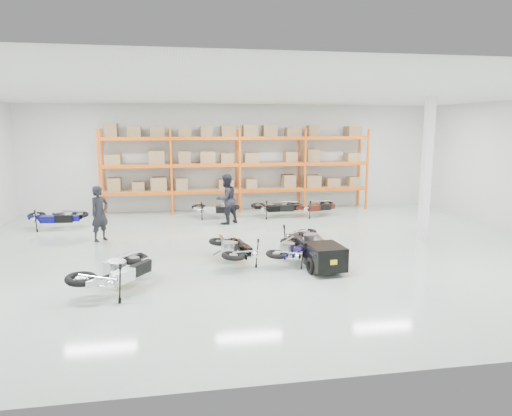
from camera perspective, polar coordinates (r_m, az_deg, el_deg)
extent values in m
plane|color=#B4C9B8|center=(13.47, 1.44, -5.26)|extent=(18.00, 18.00, 0.00)
plane|color=white|center=(13.02, 1.53, 14.21)|extent=(18.00, 18.00, 0.00)
plane|color=silver|center=(19.95, -2.42, 6.30)|extent=(18.00, 0.00, 18.00)
plane|color=silver|center=(6.41, 13.68, -2.04)|extent=(18.00, 0.00, 18.00)
cube|color=#FF5F0D|center=(19.08, -18.98, 4.09)|extent=(0.08, 0.08, 3.50)
cube|color=#FF5F0D|center=(19.97, -18.58, 4.35)|extent=(0.08, 0.08, 3.50)
cube|color=#FF5F0D|center=(18.83, -10.53, 4.39)|extent=(0.08, 0.08, 3.50)
cube|color=#FF5F0D|center=(19.73, -10.50, 4.65)|extent=(0.08, 0.08, 3.50)
cube|color=#FF5F0D|center=(19.00, -2.03, 4.60)|extent=(0.08, 0.08, 3.50)
cube|color=#FF5F0D|center=(19.89, -2.38, 4.85)|extent=(0.08, 0.08, 3.50)
cube|color=#FF5F0D|center=(19.57, 6.15, 4.71)|extent=(0.08, 0.08, 3.50)
cube|color=#FF5F0D|center=(20.43, 5.47, 4.95)|extent=(0.08, 0.08, 3.50)
cube|color=#FF5F0D|center=(20.50, 13.73, 4.73)|extent=(0.08, 0.08, 3.50)
cube|color=#FF5F0D|center=(21.33, 12.77, 4.96)|extent=(0.08, 0.08, 3.50)
cube|color=#FF5F0D|center=(19.01, -14.67, 1.70)|extent=(2.70, 0.08, 0.12)
cube|color=#FF5F0D|center=(19.89, -14.45, 2.07)|extent=(2.70, 0.08, 0.12)
cube|color=tan|center=(19.44, -14.57, 2.10)|extent=(2.68, 0.88, 0.02)
cube|color=tan|center=(19.41, -14.60, 2.77)|extent=(2.40, 0.70, 0.44)
cube|color=#FF5F0D|center=(18.96, -6.21, 1.95)|extent=(2.70, 0.08, 0.12)
cube|color=#FF5F0D|center=(19.85, -6.37, 2.32)|extent=(2.70, 0.08, 0.12)
cube|color=tan|center=(19.40, -6.30, 2.34)|extent=(2.68, 0.88, 0.02)
cube|color=tan|center=(19.37, -6.31, 3.02)|extent=(2.40, 0.70, 0.44)
cube|color=#FF5F0D|center=(19.33, 2.11, 2.16)|extent=(2.70, 0.08, 0.12)
cube|color=#FF5F0D|center=(20.21, 1.59, 2.51)|extent=(2.70, 0.08, 0.12)
cube|color=tan|center=(19.76, 1.84, 2.54)|extent=(2.68, 0.88, 0.02)
cube|color=tan|center=(19.73, 1.84, 3.20)|extent=(2.40, 0.70, 0.44)
cube|color=#FF5F0D|center=(20.09, 9.96, 2.32)|extent=(2.70, 0.08, 0.12)
cube|color=#FF5F0D|center=(20.93, 9.13, 2.65)|extent=(2.70, 0.08, 0.12)
cube|color=tan|center=(20.50, 9.54, 2.68)|extent=(2.68, 0.88, 0.02)
cube|color=tan|center=(20.47, 9.56, 3.32)|extent=(2.40, 0.70, 0.44)
cube|color=#FF5F0D|center=(18.88, -14.82, 5.01)|extent=(2.70, 0.08, 0.12)
cube|color=#FF5F0D|center=(19.78, -14.59, 5.23)|extent=(2.70, 0.08, 0.12)
cube|color=tan|center=(19.32, -14.71, 5.33)|extent=(2.68, 0.88, 0.02)
cube|color=tan|center=(19.31, -14.74, 6.01)|extent=(2.40, 0.70, 0.44)
cube|color=#FF5F0D|center=(18.84, -6.27, 5.27)|extent=(2.70, 0.08, 0.12)
cube|color=#FF5F0D|center=(19.74, -6.43, 5.48)|extent=(2.70, 0.08, 0.12)
cube|color=tan|center=(19.28, -6.36, 5.58)|extent=(2.68, 0.88, 0.02)
cube|color=tan|center=(19.27, -6.37, 6.27)|extent=(2.40, 0.70, 0.44)
cube|color=#FF5F0D|center=(19.21, 2.13, 5.41)|extent=(2.70, 0.08, 0.12)
cube|color=#FF5F0D|center=(20.09, 1.60, 5.62)|extent=(2.70, 0.08, 0.12)
cube|color=tan|center=(19.64, 1.86, 5.72)|extent=(2.68, 0.88, 0.02)
cube|color=tan|center=(19.63, 1.86, 6.39)|extent=(2.40, 0.70, 0.44)
cube|color=#FF5F0D|center=(19.97, 10.05, 5.44)|extent=(2.70, 0.08, 0.12)
cube|color=#FF5F0D|center=(20.82, 9.22, 5.65)|extent=(2.70, 0.08, 0.12)
cube|color=tan|center=(20.39, 9.63, 5.75)|extent=(2.68, 0.88, 0.02)
cube|color=tan|center=(20.37, 9.65, 6.39)|extent=(2.40, 0.70, 0.44)
cube|color=#FF5F0D|center=(18.82, -14.97, 8.34)|extent=(2.70, 0.08, 0.12)
cube|color=#FF5F0D|center=(19.72, -14.74, 8.42)|extent=(2.70, 0.08, 0.12)
cube|color=tan|center=(19.27, -14.86, 8.59)|extent=(2.68, 0.88, 0.02)
cube|color=tan|center=(19.27, -14.89, 9.27)|extent=(2.40, 0.70, 0.44)
cube|color=#FF5F0D|center=(18.78, -6.34, 8.61)|extent=(2.70, 0.08, 0.12)
cube|color=#FF5F0D|center=(19.68, -6.50, 8.68)|extent=(2.70, 0.08, 0.12)
cube|color=tan|center=(19.23, -6.42, 8.85)|extent=(2.68, 0.88, 0.02)
cube|color=tan|center=(19.23, -6.44, 9.54)|extent=(2.40, 0.70, 0.44)
cube|color=#FF5F0D|center=(19.15, 2.15, 8.69)|extent=(2.70, 0.08, 0.12)
cube|color=#FF5F0D|center=(20.03, 1.62, 8.76)|extent=(2.70, 0.08, 0.12)
cube|color=tan|center=(19.59, 1.88, 8.93)|extent=(2.68, 0.88, 0.02)
cube|color=tan|center=(19.59, 1.88, 9.60)|extent=(2.40, 0.70, 0.44)
cube|color=#FF5F0D|center=(19.91, 10.15, 8.60)|extent=(2.70, 0.08, 0.12)
cube|color=#FF5F0D|center=(20.76, 9.30, 8.68)|extent=(2.70, 0.08, 0.12)
cube|color=tan|center=(20.34, 9.72, 8.84)|extent=(2.68, 0.88, 0.02)
cube|color=tan|center=(20.33, 9.74, 9.49)|extent=(2.40, 0.70, 0.44)
cube|color=white|center=(15.38, 20.54, 4.55)|extent=(0.25, 0.25, 4.50)
cube|color=black|center=(11.42, 8.66, -6.02)|extent=(0.86, 1.06, 0.58)
cube|color=yellow|center=(10.96, 9.49, -6.72)|extent=(0.17, 0.03, 0.12)
torus|color=black|center=(11.36, 6.71, -7.15)|extent=(0.08, 0.40, 0.40)
torus|color=black|center=(11.60, 10.52, -6.89)|extent=(0.08, 0.40, 0.40)
cylinder|color=black|center=(12.03, 7.65, -4.90)|extent=(0.12, 0.94, 0.04)
imported|color=black|center=(15.17, -18.96, -0.66)|extent=(0.74, 0.76, 1.75)
imported|color=black|center=(16.93, -3.74, 1.12)|extent=(1.15, 1.10, 1.86)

